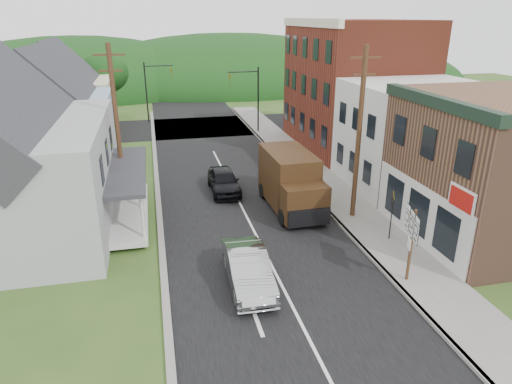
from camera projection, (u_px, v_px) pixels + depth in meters
ground at (269, 260)px, 20.51m from camera, size 120.00×120.00×0.00m
road at (230, 185)px, 29.60m from camera, size 9.00×90.00×0.02m
cross_road at (201, 127)px, 45.06m from camera, size 60.00×9.00×0.02m
sidewalk_right at (327, 187)px, 28.99m from camera, size 2.80×55.00×0.15m
curb_right at (307, 189)px, 28.71m from camera, size 0.20×55.00×0.15m
curb_left at (158, 202)px, 26.80m from camera, size 0.30×55.00×0.12m
storefront_tan at (500, 169)px, 21.60m from camera, size 8.00×8.00×7.00m
storefront_white at (414, 136)px, 28.51m from camera, size 8.00×7.00×6.50m
storefront_red at (353, 86)px, 36.51m from camera, size 8.00×12.00×10.00m
house_blue at (60, 115)px, 32.35m from camera, size 7.14×8.16×7.28m
house_cream at (71, 95)px, 40.42m from camera, size 7.14×8.16×7.28m
utility_pole_right at (359, 134)px, 23.18m from camera, size 1.60×0.26×9.00m
utility_pole_left at (117, 126)px, 24.75m from camera, size 1.60×0.26×9.00m
traffic_signal_right at (251, 92)px, 41.41m from camera, size 2.87×0.20×6.00m
traffic_signal_left at (153, 85)px, 45.99m from camera, size 2.87×0.20×6.00m
tree_left_d at (104, 73)px, 45.97m from camera, size 4.80×4.80×6.94m
forested_ridge at (180, 87)px, 70.51m from camera, size 90.00×30.00×16.00m
silver_sedan at (248, 269)px, 18.33m from camera, size 1.70×4.59×1.50m
dark_sedan at (224, 181)px, 28.17m from camera, size 1.74×4.28×1.46m
delivery_van at (291, 182)px, 25.33m from camera, size 2.53×5.85×3.24m
route_sign_cluster at (411, 235)px, 18.02m from camera, size 0.53×1.73×3.12m
warning_sign at (392, 208)px, 21.57m from camera, size 0.21×0.67×2.53m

